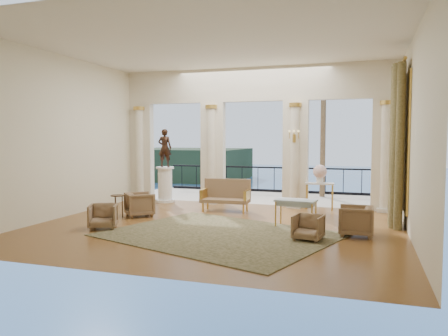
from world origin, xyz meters
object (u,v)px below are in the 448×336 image
(settee, at_px, (226,195))
(armchair_a, at_px, (103,215))
(side_table, at_px, (118,198))
(pedestal, at_px, (165,185))
(statue, at_px, (165,148))
(armchair_d, at_px, (140,203))
(game_table, at_px, (296,202))
(console_table, at_px, (320,187))
(armchair_b, at_px, (308,226))
(armchair_c, at_px, (356,219))

(settee, bearing_deg, armchair_a, -123.78)
(armchair_a, relative_size, side_table, 1.05)
(pedestal, bearing_deg, statue, -90.00)
(armchair_d, height_order, pedestal, pedestal)
(game_table, xyz_separation_m, statue, (-4.94, 2.83, 1.26))
(game_table, height_order, console_table, console_table)
(armchair_a, xyz_separation_m, statue, (-0.48, 4.49, 1.54))
(pedestal, bearing_deg, armchair_d, -79.32)
(armchair_a, bearing_deg, armchair_b, -21.60)
(game_table, relative_size, pedestal, 0.86)
(armchair_b, relative_size, pedestal, 0.51)
(armchair_b, distance_m, game_table, 1.47)
(armchair_a, height_order, armchair_b, armchair_a)
(armchair_a, height_order, game_table, game_table)
(game_table, distance_m, console_table, 2.89)
(armchair_a, bearing_deg, game_table, -4.69)
(armchair_d, distance_m, settee, 2.61)
(pedestal, distance_m, side_table, 3.09)
(armchair_c, relative_size, armchair_d, 1.02)
(game_table, xyz_separation_m, side_table, (-4.91, -0.26, -0.07))
(side_table, bearing_deg, game_table, 3.08)
(side_table, bearing_deg, armchair_b, -11.48)
(armchair_a, relative_size, statue, 0.51)
(settee, height_order, pedestal, pedestal)
(armchair_d, xyz_separation_m, console_table, (4.72, 2.77, 0.31))
(armchair_a, relative_size, pedestal, 0.55)
(armchair_a, xyz_separation_m, pedestal, (-0.48, 4.49, 0.25))
(game_table, distance_m, pedestal, 5.69)
(settee, height_order, console_table, settee)
(game_table, relative_size, side_table, 1.66)
(settee, xyz_separation_m, game_table, (2.38, -1.73, 0.13))
(armchair_c, relative_size, game_table, 0.73)
(pedestal, bearing_deg, console_table, 0.55)
(armchair_b, bearing_deg, armchair_a, -167.47)
(armchair_c, height_order, statue, statue)
(armchair_d, height_order, settee, settee)
(armchair_b, bearing_deg, armchair_d, 172.30)
(settee, xyz_separation_m, console_table, (2.68, 1.15, 0.21))
(statue, distance_m, console_table, 5.37)
(armchair_a, xyz_separation_m, armchair_b, (4.93, 0.31, -0.02))
(armchair_a, bearing_deg, console_table, 18.50)
(console_table, bearing_deg, armchair_a, -139.86)
(statue, bearing_deg, pedestal, -96.02)
(pedestal, distance_m, statue, 1.29)
(armchair_d, distance_m, side_table, 0.63)
(settee, distance_m, statue, 3.11)
(armchair_c, bearing_deg, console_table, -161.49)
(armchair_c, relative_size, settee, 0.51)
(pedestal, bearing_deg, armchair_c, -28.22)
(armchair_d, height_order, statue, statue)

